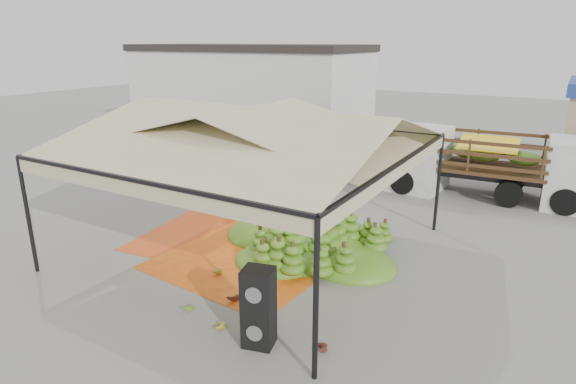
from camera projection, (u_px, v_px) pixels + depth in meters
The scene contains 17 objects.
ground at pixel (255, 248), 13.63m from camera, with size 90.00×90.00×0.00m, color slate.
canopy_tent at pixel (252, 133), 12.64m from camera, with size 8.10×8.10×4.00m.
building_white at pixel (249, 91), 29.16m from camera, with size 14.30×6.30×5.40m.
tarp_left at pixel (219, 236), 14.43m from camera, with size 4.34×4.13×0.01m, color red.
tarp_right at pixel (252, 258), 13.04m from camera, with size 4.32×4.54×0.01m, color orange.
banana_heap at pixel (308, 231), 13.25m from camera, with size 5.67×4.65×1.21m, color #376E17.
hand_yellow_a at pixel (215, 269), 12.14m from camera, with size 0.49×0.40×0.22m, color #B48D24.
hand_yellow_b at pixel (216, 324), 9.80m from camera, with size 0.45×0.37×0.21m, color #B29A23.
hand_red_a at pixel (231, 295), 10.93m from camera, with size 0.46×0.38×0.21m, color #521F12.
hand_red_b at pixel (318, 346), 9.10m from camera, with size 0.47×0.38×0.21m, color #531B13.
hand_green at pixel (186, 305), 10.53m from camera, with size 0.41×0.33×0.19m, color #397518.
hanging_bunches at pixel (201, 163), 12.37m from camera, with size 4.74×0.24×0.20m.
speaker_stack at pixel (259, 308), 9.11m from camera, with size 0.69×0.63×1.60m.
banana_leaves at pixel (246, 209), 16.83m from camera, with size 0.96×1.36×3.70m, color #2D751F, non-canonical shape.
vendor at pixel (267, 190), 16.12m from camera, with size 0.60×0.40×1.66m, color gray.
truck_left at pixel (366, 144), 20.01m from camera, with size 7.20×2.87×2.42m.
truck_right at pixel (506, 160), 17.60m from camera, with size 7.02×2.74×2.37m.
Camera 1 is at (7.19, -10.29, 5.64)m, focal length 30.00 mm.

